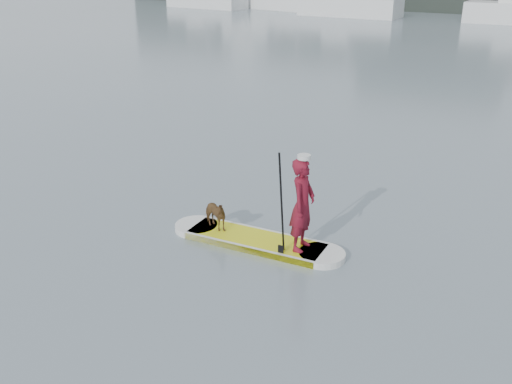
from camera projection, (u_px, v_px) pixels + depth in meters
The scene contains 8 objects.
ground at pixel (165, 334), 7.77m from camera, with size 140.00×140.00×0.00m, color slate.
paddleboard at pixel (256, 241), 10.18m from camera, with size 3.29×0.98×0.12m.
paddler at pixel (302, 205), 9.49m from camera, with size 0.59×0.39×1.62m, color maroon.
white_cap at pixel (304, 157), 9.17m from camera, with size 0.22×0.22×0.07m, color silver.
dog at pixel (214, 214), 10.40m from camera, with size 0.31×0.68×0.57m, color #52331C.
paddle at pixel (281, 216), 9.38m from camera, with size 0.10×0.30×2.00m.
sailboat_b at pixel (298, 1), 53.72m from camera, with size 9.18×4.35×13.12m.
sailboat_c at pixel (349, 5), 48.59m from camera, with size 8.66×3.03×12.36m.
Camera 1 is at (4.33, -4.92, 4.76)m, focal length 40.00 mm.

